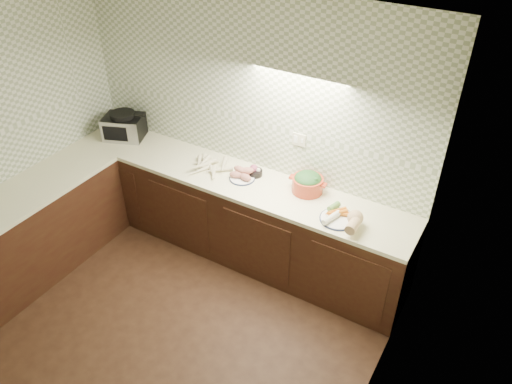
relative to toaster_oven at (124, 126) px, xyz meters
The scene contains 8 objects.
room 2.18m from the toaster_oven, 47.87° to the right, with size 3.60×3.60×2.60m.
counter 1.28m from the toaster_oven, 50.30° to the right, with size 3.60×3.60×0.90m.
toaster_oven is the anchor object (origin of this frame).
parsnip_pile 1.13m from the toaster_oven, ahead, with size 0.36×0.40×0.08m.
sweet_potato_plate 1.52m from the toaster_oven, ahead, with size 0.25×0.25×0.11m.
onion_bowl 1.59m from the toaster_oven, ahead, with size 0.14×0.14×0.11m.
dutch_oven 2.14m from the toaster_oven, ahead, with size 0.35×0.31×0.20m.
veg_plate 2.62m from the toaster_oven, ahead, with size 0.39×0.32×0.14m.
Camera 1 is at (2.23, -1.80, 3.54)m, focal length 35.00 mm.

